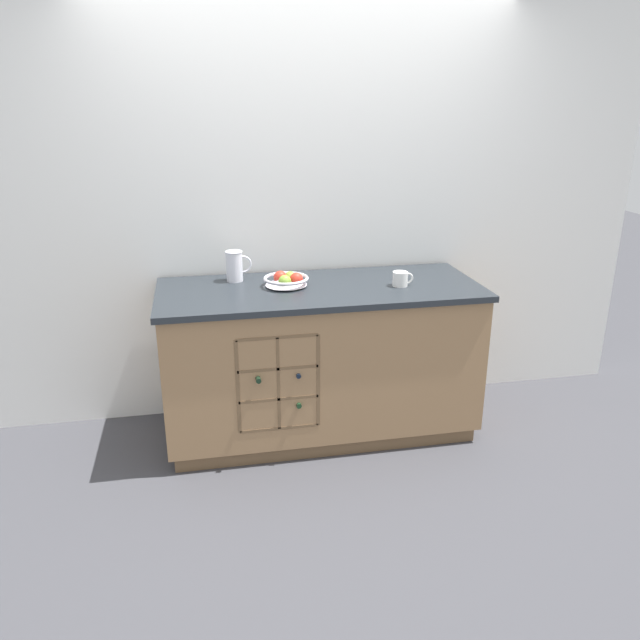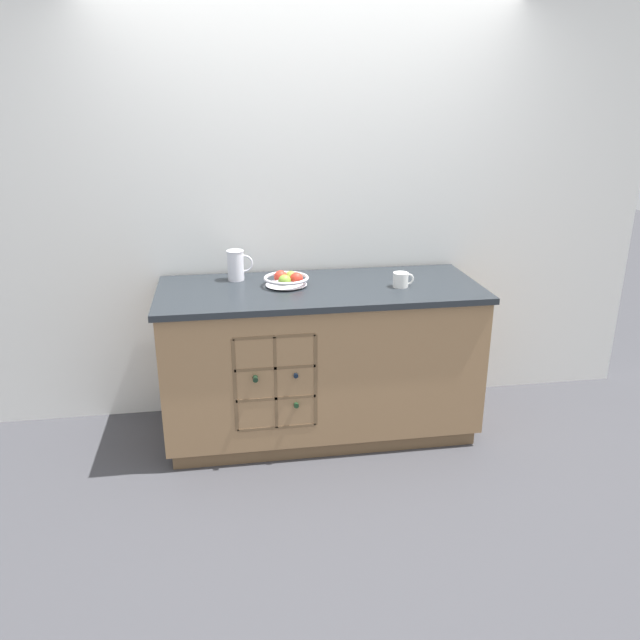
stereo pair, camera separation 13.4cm
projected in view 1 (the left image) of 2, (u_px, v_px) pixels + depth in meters
The scene contains 6 objects.
ground_plane at pixel (320, 428), 3.89m from camera, with size 14.00×14.00×0.00m, color #424247.
back_wall at pixel (307, 213), 3.85m from camera, with size 4.40×0.06×2.55m, color white.
kitchen_island at pixel (320, 360), 3.73m from camera, with size 1.85×0.77×0.92m.
fruit_bowl at pixel (287, 280), 3.57m from camera, with size 0.26×0.26×0.08m.
white_pitcher at pixel (235, 265), 3.66m from camera, with size 0.15×0.10×0.18m.
ceramic_mug at pixel (401, 279), 3.58m from camera, with size 0.12×0.09×0.08m.
Camera 1 is at (-0.67, -3.37, 1.95)m, focal length 35.00 mm.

